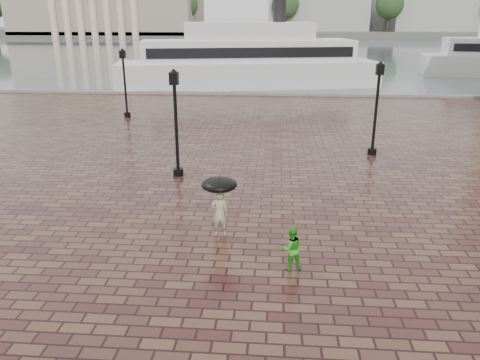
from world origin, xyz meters
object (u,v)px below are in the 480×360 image
object	(u,v)px
ferry_near	(248,61)
child_pedestrian	(291,248)
adult_pedestrian	(220,213)
street_lamps	(216,101)

from	to	relation	value
ferry_near	child_pedestrian	bearing A→B (deg)	-96.24
adult_pedestrian	child_pedestrian	bearing A→B (deg)	132.84
child_pedestrian	ferry_near	distance (m)	34.97
street_lamps	adult_pedestrian	bearing A→B (deg)	-82.25
street_lamps	ferry_near	xyz separation A→B (m)	(0.33, 21.83, 0.13)
child_pedestrian	ferry_near	size ratio (longest dim) A/B	0.05
adult_pedestrian	ferry_near	size ratio (longest dim) A/B	0.06
ferry_near	street_lamps	bearing A→B (deg)	-102.60
ferry_near	adult_pedestrian	bearing A→B (deg)	-99.70
child_pedestrian	ferry_near	xyz separation A→B (m)	(-3.35, 34.76, 1.83)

